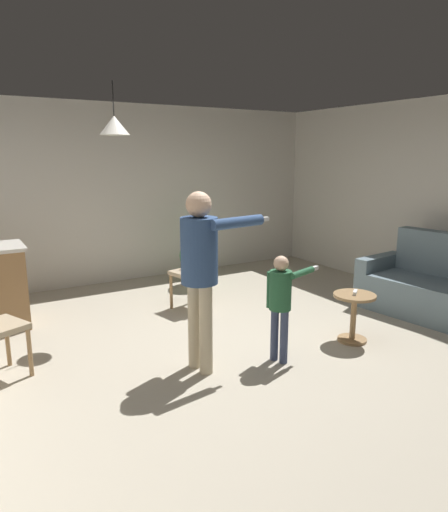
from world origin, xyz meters
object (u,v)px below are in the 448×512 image
object	(u,v)px
dining_chair_near_wall	(195,266)
spare_remote_on_table	(355,292)
potted_plant_corner	(198,254)
person_child	(281,297)
person_adult	(201,262)
side_table_by_couch	(354,312)
couch_floral	(439,290)

from	to	relation	value
dining_chair_near_wall	spare_remote_on_table	size ratio (longest dim) A/B	7.69
potted_plant_corner	person_child	bearing A→B (deg)	-101.74
dining_chair_near_wall	potted_plant_corner	bearing A→B (deg)	-43.11
person_adult	potted_plant_corner	distance (m)	2.87
person_adult	spare_remote_on_table	world-z (taller)	person_adult
side_table_by_couch	dining_chair_near_wall	bearing A→B (deg)	116.36
person_adult	person_child	xyz separation A→B (m)	(0.72, -0.23, -0.37)
side_table_by_couch	dining_chair_near_wall	xyz separation A→B (m)	(-0.92, 1.85, 0.22)
potted_plant_corner	spare_remote_on_table	size ratio (longest dim) A/B	6.68
potted_plant_corner	side_table_by_couch	bearing A→B (deg)	-81.80
side_table_by_couch	person_adult	bearing A→B (deg)	171.76
side_table_by_couch	dining_chair_near_wall	world-z (taller)	dining_chair_near_wall
dining_chair_near_wall	potted_plant_corner	xyz separation A→B (m)	(0.52, 0.90, -0.07)
couch_floral	person_adult	xyz separation A→B (m)	(-3.17, 0.23, 0.69)
potted_plant_corner	couch_floral	bearing A→B (deg)	-55.52
spare_remote_on_table	person_adult	bearing A→B (deg)	171.95
person_child	spare_remote_on_table	bearing A→B (deg)	71.74
side_table_by_couch	spare_remote_on_table	xyz separation A→B (m)	(0.01, 0.00, 0.21)
potted_plant_corner	spare_remote_on_table	bearing A→B (deg)	-81.61
side_table_by_couch	person_adult	world-z (taller)	person_adult
couch_floral	side_table_by_couch	xyz separation A→B (m)	(-1.48, -0.02, -0.00)
side_table_by_couch	potted_plant_corner	xyz separation A→B (m)	(-0.40, 2.75, 0.15)
dining_chair_near_wall	potted_plant_corner	world-z (taller)	dining_chair_near_wall
dining_chair_near_wall	spare_remote_on_table	distance (m)	2.07
person_child	spare_remote_on_table	distance (m)	0.98
potted_plant_corner	person_adult	bearing A→B (deg)	-117.28
dining_chair_near_wall	spare_remote_on_table	xyz separation A→B (m)	(0.93, -1.85, -0.01)
person_child	spare_remote_on_table	size ratio (longest dim) A/B	7.99
person_adult	dining_chair_near_wall	xyz separation A→B (m)	(0.77, 1.61, -0.47)
couch_floral	potted_plant_corner	distance (m)	3.31
dining_chair_near_wall	spare_remote_on_table	world-z (taller)	dining_chair_near_wall
person_child	potted_plant_corner	xyz separation A→B (m)	(0.57, 2.74, -0.17)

